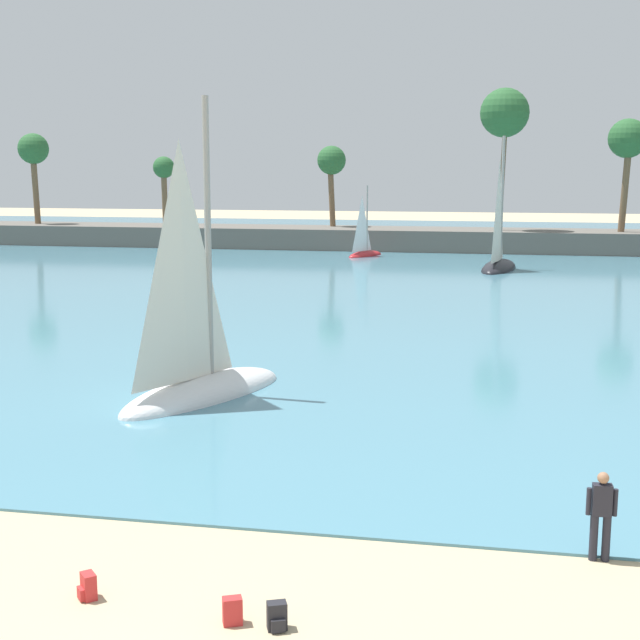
{
  "coord_description": "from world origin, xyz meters",
  "views": [
    {
      "loc": [
        4.94,
        -8.43,
        7.05
      ],
      "look_at": [
        1.13,
        11.23,
        3.58
      ],
      "focal_mm": 50.28,
      "sensor_mm": 36.0,
      "label": 1
    }
  ],
  "objects_px": {
    "person_at_waterline": "(601,513)",
    "backpack_spare": "(277,617)",
    "backpack_near_kite": "(88,587)",
    "sailboat_toward_headland": "(200,369)",
    "backpack_by_trailer": "(232,611)",
    "sailboat_mid_bay": "(365,249)",
    "sailboat_far_left": "(499,257)"
  },
  "relations": [
    {
      "from": "backpack_near_kite",
      "to": "backpack_spare",
      "type": "bearing_deg",
      "value": -6.42
    },
    {
      "from": "backpack_by_trailer",
      "to": "sailboat_mid_bay",
      "type": "distance_m",
      "value": 56.97
    },
    {
      "from": "backpack_near_kite",
      "to": "backpack_by_trailer",
      "type": "bearing_deg",
      "value": -7.32
    },
    {
      "from": "backpack_near_kite",
      "to": "sailboat_toward_headland",
      "type": "xyz_separation_m",
      "value": [
        -2.27,
        12.59,
        0.72
      ]
    },
    {
      "from": "backpack_spare",
      "to": "sailboat_far_left",
      "type": "bearing_deg",
      "value": 85.97
    },
    {
      "from": "backpack_spare",
      "to": "sailboat_far_left",
      "type": "relative_size",
      "value": 0.05
    },
    {
      "from": "sailboat_mid_bay",
      "to": "sailboat_toward_headland",
      "type": "relative_size",
      "value": 0.61
    },
    {
      "from": "backpack_by_trailer",
      "to": "backpack_spare",
      "type": "height_order",
      "value": "same"
    },
    {
      "from": "backpack_spare",
      "to": "sailboat_toward_headland",
      "type": "bearing_deg",
      "value": 113.23
    },
    {
      "from": "backpack_near_kite",
      "to": "backpack_spare",
      "type": "xyz_separation_m",
      "value": [
        3.29,
        -0.37,
        0.0
      ]
    },
    {
      "from": "backpack_spare",
      "to": "sailboat_mid_bay",
      "type": "bearing_deg",
      "value": 96.81
    },
    {
      "from": "person_at_waterline",
      "to": "sailboat_far_left",
      "type": "bearing_deg",
      "value": 92.09
    },
    {
      "from": "backpack_by_trailer",
      "to": "sailboat_far_left",
      "type": "bearing_deg",
      "value": 85.12
    },
    {
      "from": "backpack_near_kite",
      "to": "sailboat_mid_bay",
      "type": "bearing_deg",
      "value": 93.53
    },
    {
      "from": "backpack_by_trailer",
      "to": "sailboat_mid_bay",
      "type": "xyz_separation_m",
      "value": [
        -6.04,
        56.65,
        0.38
      ]
    },
    {
      "from": "backpack_near_kite",
      "to": "backpack_spare",
      "type": "distance_m",
      "value": 3.31
    },
    {
      "from": "person_at_waterline",
      "to": "backpack_by_trailer",
      "type": "height_order",
      "value": "person_at_waterline"
    },
    {
      "from": "person_at_waterline",
      "to": "sailboat_far_left",
      "type": "height_order",
      "value": "sailboat_far_left"
    },
    {
      "from": "backpack_by_trailer",
      "to": "backpack_spare",
      "type": "distance_m",
      "value": 0.73
    },
    {
      "from": "sailboat_toward_headland",
      "to": "sailboat_far_left",
      "type": "xyz_separation_m",
      "value": [
        9.03,
        36.27,
        -0.01
      ]
    },
    {
      "from": "sailboat_mid_bay",
      "to": "sailboat_toward_headland",
      "type": "distance_m",
      "value": 43.74
    },
    {
      "from": "backpack_by_trailer",
      "to": "backpack_near_kite",
      "type": "bearing_deg",
      "value": 172.68
    },
    {
      "from": "sailboat_mid_bay",
      "to": "sailboat_toward_headland",
      "type": "bearing_deg",
      "value": -88.42
    },
    {
      "from": "sailboat_toward_headland",
      "to": "backpack_spare",
      "type": "bearing_deg",
      "value": -66.77
    },
    {
      "from": "sailboat_toward_headland",
      "to": "sailboat_far_left",
      "type": "height_order",
      "value": "sailboat_toward_headland"
    },
    {
      "from": "sailboat_toward_headland",
      "to": "sailboat_far_left",
      "type": "bearing_deg",
      "value": 76.01
    },
    {
      "from": "backpack_near_kite",
      "to": "sailboat_far_left",
      "type": "height_order",
      "value": "sailboat_far_left"
    },
    {
      "from": "backpack_near_kite",
      "to": "sailboat_far_left",
      "type": "distance_m",
      "value": 49.33
    },
    {
      "from": "person_at_waterline",
      "to": "backpack_spare",
      "type": "height_order",
      "value": "person_at_waterline"
    },
    {
      "from": "backpack_by_trailer",
      "to": "sailboat_far_left",
      "type": "relative_size",
      "value": 0.05
    },
    {
      "from": "backpack_by_trailer",
      "to": "sailboat_mid_bay",
      "type": "bearing_deg",
      "value": 96.09
    },
    {
      "from": "backpack_by_trailer",
      "to": "sailboat_toward_headland",
      "type": "relative_size",
      "value": 0.05
    }
  ]
}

